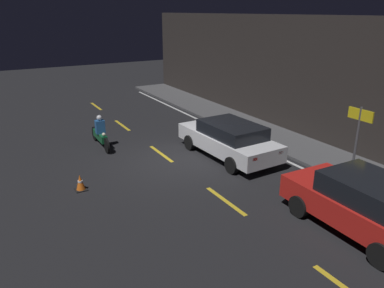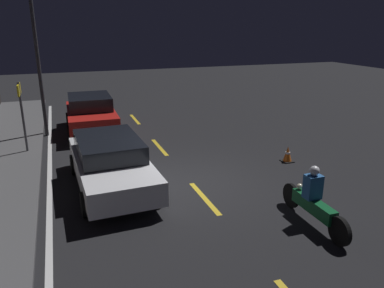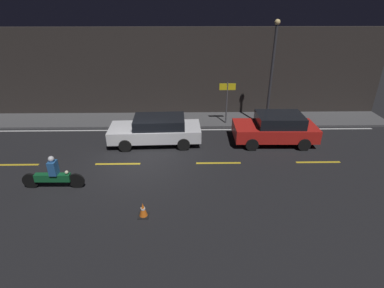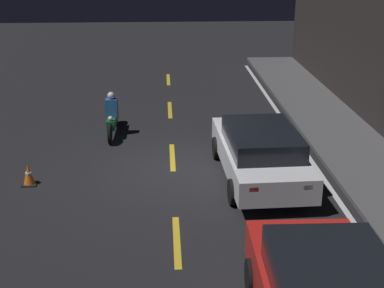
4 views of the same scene
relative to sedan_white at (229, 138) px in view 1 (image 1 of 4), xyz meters
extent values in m
plane|color=black|center=(-0.56, -2.16, -0.74)|extent=(56.00, 56.00, 0.00)
cube|color=#4C4C4F|center=(-0.56, 3.07, -0.68)|extent=(28.00, 2.33, 0.11)
cube|color=#2D2826|center=(-0.56, 4.38, 1.87)|extent=(28.00, 0.30, 5.22)
cube|color=gold|center=(-10.56, -2.16, -0.74)|extent=(2.00, 0.14, 0.01)
cube|color=gold|center=(-6.06, -2.16, -0.74)|extent=(2.00, 0.14, 0.01)
cube|color=gold|center=(-1.56, -2.16, -0.74)|extent=(2.00, 0.14, 0.01)
cube|color=gold|center=(2.94, -2.16, -0.74)|extent=(2.00, 0.14, 0.01)
cube|color=silver|center=(-0.56, 1.65, -0.74)|extent=(25.20, 0.14, 0.01)
cube|color=silver|center=(-0.06, 0.00, -0.14)|extent=(4.58, 1.97, 0.60)
cube|color=black|center=(0.16, 0.01, 0.40)|extent=(2.54, 1.72, 0.48)
cube|color=red|center=(2.18, -0.51, 0.02)|extent=(0.07, 0.20, 0.10)
cube|color=red|center=(2.14, 0.67, 0.02)|extent=(0.07, 0.20, 0.10)
cylinder|color=black|center=(-1.43, -0.94, -0.44)|extent=(0.62, 0.20, 0.61)
cylinder|color=black|center=(-1.49, 0.83, -0.44)|extent=(0.62, 0.20, 0.61)
cylinder|color=black|center=(1.37, -0.84, -0.44)|extent=(0.62, 0.20, 0.61)
cylinder|color=black|center=(1.30, 0.93, -0.44)|extent=(0.62, 0.20, 0.61)
cube|color=red|center=(5.94, -0.04, -0.10)|extent=(4.09, 1.93, 0.66)
cube|color=black|center=(6.14, -0.04, 0.50)|extent=(2.26, 1.71, 0.54)
cylinder|color=black|center=(4.66, -0.93, -0.43)|extent=(0.62, 0.19, 0.61)
cylinder|color=black|center=(4.70, 0.89, -0.43)|extent=(0.62, 0.19, 0.61)
cylinder|color=black|center=(7.18, -0.97, -0.43)|extent=(0.62, 0.19, 0.61)
cylinder|color=black|center=(-2.74, -3.99, -0.43)|extent=(0.62, 0.09, 0.61)
cylinder|color=black|center=(-4.51, -3.96, -0.43)|extent=(0.62, 0.11, 0.61)
cube|color=#14592D|center=(-3.63, -3.98, -0.28)|extent=(1.36, 0.26, 0.30)
sphere|color=#F2EABF|center=(-3.05, -3.99, -0.05)|extent=(0.14, 0.14, 0.14)
cube|color=#265999|center=(-3.53, -3.98, 0.14)|extent=(0.29, 0.36, 0.55)
sphere|color=silver|center=(-3.53, -3.98, 0.53)|extent=(0.22, 0.22, 0.22)
cube|color=black|center=(0.05, -5.75, -0.73)|extent=(0.36, 0.36, 0.03)
cone|color=orange|center=(0.05, -5.75, -0.46)|extent=(0.28, 0.28, 0.50)
cylinder|color=white|center=(0.05, -5.75, -0.44)|extent=(0.15, 0.15, 0.06)
cylinder|color=#4C4C51|center=(3.79, 2.37, 0.57)|extent=(0.08, 0.08, 2.40)
cube|color=yellow|center=(3.79, 2.37, 1.52)|extent=(0.90, 0.05, 0.36)
camera|label=1|loc=(11.10, -8.02, 4.66)|focal=35.00mm
camera|label=2|loc=(-9.80, 1.15, 3.60)|focal=35.00mm
camera|label=3|loc=(1.54, -13.83, 5.86)|focal=28.00mm
camera|label=4|loc=(12.31, -2.37, 4.91)|focal=50.00mm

